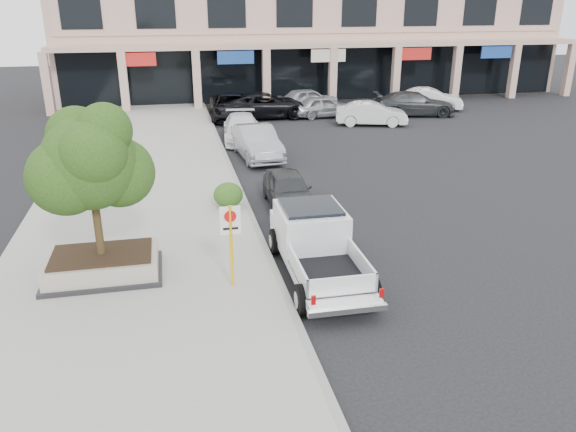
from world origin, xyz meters
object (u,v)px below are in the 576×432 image
at_px(planter_tree, 96,161).
at_px(lot_car_e, 308,99).
at_px(lot_car_a, 324,106).
at_px(lot_car_c, 415,104).
at_px(lot_car_d, 265,105).
at_px(curb_car_c, 242,128).
at_px(planter, 103,265).
at_px(lot_car_b, 372,114).
at_px(no_parking_sign, 231,235).
at_px(curb_car_a, 288,189).
at_px(curb_car_d, 231,107).
at_px(curb_car_b, 257,142).
at_px(lot_car_f, 429,99).
at_px(pickup_truck, 319,248).

height_order(planter_tree, lot_car_e, planter_tree).
xyz_separation_m(lot_car_a, lot_car_c, (6.19, -0.74, 0.08)).
height_order(planter_tree, lot_car_d, planter_tree).
relative_size(curb_car_c, lot_car_a, 1.16).
xyz_separation_m(planter, lot_car_b, (14.64, 18.32, 0.25)).
height_order(no_parking_sign, lot_car_b, no_parking_sign).
bearing_deg(curb_car_a, planter_tree, -141.77).
distance_m(curb_car_c, curb_car_d, 6.37).
xyz_separation_m(lot_car_c, lot_car_e, (-6.53, 3.69, -0.03)).
relative_size(curb_car_d, lot_car_d, 0.96).
height_order(lot_car_a, lot_car_e, lot_car_e).
distance_m(planter, lot_car_e, 27.25).
bearing_deg(curb_car_b, planter_tree, -122.32).
xyz_separation_m(no_parking_sign, lot_car_d, (5.06, 23.41, -0.80)).
relative_size(curb_car_a, lot_car_b, 0.90).
height_order(curb_car_c, lot_car_e, lot_car_e).
xyz_separation_m(no_parking_sign, curb_car_b, (2.85, 13.42, -0.83)).
height_order(planter, planter_tree, planter_tree).
distance_m(no_parking_sign, curb_car_d, 23.80).
relative_size(curb_car_c, curb_car_d, 0.85).
distance_m(no_parking_sign, curb_car_c, 17.47).
bearing_deg(lot_car_e, curb_car_d, 95.03).
bearing_deg(curb_car_a, lot_car_e, 75.07).
height_order(planter, lot_car_b, lot_car_b).
bearing_deg(lot_car_c, lot_car_e, 71.49).
xyz_separation_m(curb_car_d, lot_car_e, (5.84, 2.18, -0.04)).
distance_m(planter, no_parking_sign, 3.91).
xyz_separation_m(lot_car_d, lot_car_e, (3.55, 2.39, -0.07)).
xyz_separation_m(planter, lot_car_d, (8.53, 22.03, 0.36)).
bearing_deg(lot_car_e, curb_car_a, 148.30).
bearing_deg(lot_car_c, curb_car_d, 94.00).
relative_size(curb_car_b, lot_car_e, 1.08).
distance_m(planter_tree, lot_car_b, 23.40).
xyz_separation_m(planter_tree, lot_car_f, (20.43, 22.37, -2.65)).
bearing_deg(planter, curb_car_b, 62.29).
relative_size(curb_car_b, curb_car_c, 0.99).
bearing_deg(lot_car_e, pickup_truck, 151.10).
bearing_deg(curb_car_d, lot_car_d, -1.88).
relative_size(curb_car_a, lot_car_e, 0.89).
bearing_deg(curb_car_b, lot_car_d, 72.74).
bearing_deg(planter_tree, lot_car_b, 51.39).
bearing_deg(lot_car_f, planter_tree, 160.05).
bearing_deg(pickup_truck, curb_car_b, 89.00).
bearing_deg(planter_tree, lot_car_a, 60.05).
xyz_separation_m(planter, lot_car_e, (12.08, 24.42, 0.29)).
distance_m(curb_car_b, curb_car_d, 10.21).
height_order(planter_tree, lot_car_f, planter_tree).
height_order(planter_tree, lot_car_b, planter_tree).
bearing_deg(lot_car_d, curb_car_d, 83.96).
bearing_deg(pickup_truck, lot_car_b, 66.44).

